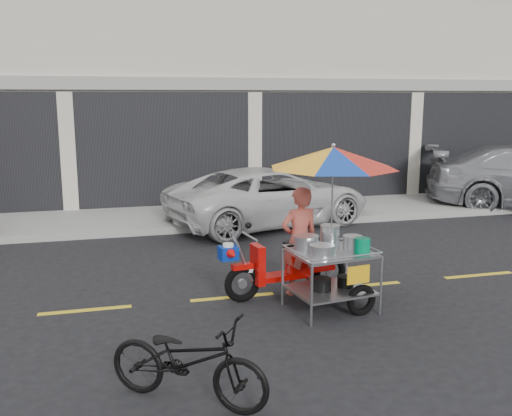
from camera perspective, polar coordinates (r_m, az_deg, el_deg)
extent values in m
plane|color=black|center=(8.77, 10.62, -7.64)|extent=(90.00, 90.00, 0.00)
cube|color=gray|center=(13.76, 0.88, -0.31)|extent=(45.00, 3.00, 0.15)
cube|color=beige|center=(18.39, -3.40, 14.82)|extent=(36.00, 8.00, 8.00)
cube|color=black|center=(14.49, -0.14, 5.77)|extent=(35.28, 0.06, 2.90)
cube|color=gray|center=(14.41, -0.12, 12.31)|extent=(36.00, 0.12, 0.30)
cube|color=gold|center=(8.77, 10.62, -7.62)|extent=(42.00, 0.10, 0.01)
imported|color=silver|center=(12.52, 1.40, 1.17)|extent=(4.98, 3.30, 1.27)
imported|color=black|center=(5.42, -6.84, -14.88)|extent=(1.62, 1.38, 0.84)
torus|color=black|center=(7.91, -1.38, -7.58)|extent=(0.53, 0.17, 0.52)
torus|color=black|center=(8.48, 7.37, -6.37)|extent=(0.53, 0.17, 0.52)
cylinder|color=#9EA0A5|center=(7.91, -1.38, -7.58)|extent=(0.14, 0.07, 0.13)
cylinder|color=#9EA0A5|center=(8.48, 7.37, -6.37)|extent=(0.14, 0.07, 0.13)
cube|color=#C30905|center=(7.83, -1.39, -5.86)|extent=(0.31, 0.15, 0.07)
cylinder|color=#9EA0A5|center=(7.80, -1.39, -4.90)|extent=(0.34, 0.09, 0.74)
cube|color=#C30905|center=(7.92, 0.17, -5.68)|extent=(0.15, 0.32, 0.55)
cube|color=#C30905|center=(8.14, 2.86, -6.77)|extent=(0.76, 0.36, 0.07)
cube|color=#C30905|center=(8.26, 5.47, -5.01)|extent=(0.72, 0.33, 0.37)
cube|color=black|center=(8.16, 4.93, -3.66)|extent=(0.62, 0.30, 0.09)
cylinder|color=#9EA0A5|center=(7.76, -0.64, -2.86)|extent=(0.10, 0.50, 0.03)
sphere|color=black|center=(7.92, -0.78, -1.75)|extent=(0.09, 0.09, 0.09)
cylinder|color=white|center=(7.89, -0.63, -6.22)|extent=(0.12, 0.12, 0.05)
cube|color=navy|center=(7.71, -2.80, -4.53)|extent=(0.26, 0.23, 0.18)
cylinder|color=white|center=(7.68, -2.80, -3.73)|extent=(0.17, 0.17, 0.05)
cone|color=#C30905|center=(7.56, -2.39, -4.69)|extent=(0.19, 0.22, 0.17)
torus|color=black|center=(7.58, 10.49, -9.04)|extent=(0.43, 0.15, 0.42)
cylinder|color=#9EA0A5|center=(7.07, 5.58, -8.81)|extent=(0.04, 0.04, 0.78)
cylinder|color=#9EA0A5|center=(7.76, 2.67, -6.92)|extent=(0.04, 0.04, 0.78)
cylinder|color=#9EA0A5|center=(7.57, 12.39, -7.64)|extent=(0.04, 0.04, 0.78)
cylinder|color=#9EA0A5|center=(8.23, 9.07, -6.01)|extent=(0.04, 0.04, 0.78)
cube|color=#9EA0A5|center=(7.68, 7.44, -8.12)|extent=(1.12, 0.96, 0.03)
cube|color=#9EA0A5|center=(7.53, 7.54, -4.48)|extent=(1.12, 0.96, 0.04)
cylinder|color=#9EA0A5|center=(7.17, 9.22, -4.86)|extent=(1.00, 0.16, 0.02)
cylinder|color=#9EA0A5|center=(7.86, 6.03, -3.36)|extent=(1.00, 0.16, 0.02)
cylinder|color=#9EA0A5|center=(7.28, 4.10, -4.50)|extent=(0.14, 0.82, 0.02)
cylinder|color=#9EA0A5|center=(7.77, 10.77, -3.66)|extent=(0.14, 0.82, 0.02)
cylinder|color=#9EA0A5|center=(8.02, 5.95, -7.24)|extent=(0.13, 0.69, 0.04)
cylinder|color=#9EA0A5|center=(7.89, 6.02, -4.07)|extent=(0.13, 0.69, 0.04)
cube|color=gold|center=(7.29, 10.20, -6.58)|extent=(0.32, 0.06, 0.23)
cylinder|color=#B7B7BC|center=(7.52, 5.04, -3.57)|extent=(0.36, 0.36, 0.18)
cylinder|color=#B7B7BC|center=(7.70, 7.40, -2.88)|extent=(0.29, 0.29, 0.29)
cylinder|color=#B7B7BC|center=(7.72, 9.63, -3.43)|extent=(0.29, 0.29, 0.15)
cylinder|color=#B7B7BC|center=(7.26, 6.64, -4.35)|extent=(0.35, 0.35, 0.14)
cylinder|color=#007748|center=(7.47, 10.58, -3.74)|extent=(0.23, 0.23, 0.20)
cylinder|color=black|center=(7.58, 6.55, -7.58)|extent=(0.29, 0.29, 0.17)
cylinder|color=black|center=(7.76, 8.94, -7.26)|extent=(0.25, 0.25, 0.15)
cylinder|color=#9EA0A5|center=(7.48, 7.62, 0.82)|extent=(0.02, 0.02, 1.38)
sphere|color=#9EA0A5|center=(7.38, 7.76, 6.23)|extent=(0.06, 0.06, 0.06)
imported|color=#B84F41|center=(8.11, 4.36, -3.31)|extent=(0.61, 0.45, 1.56)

